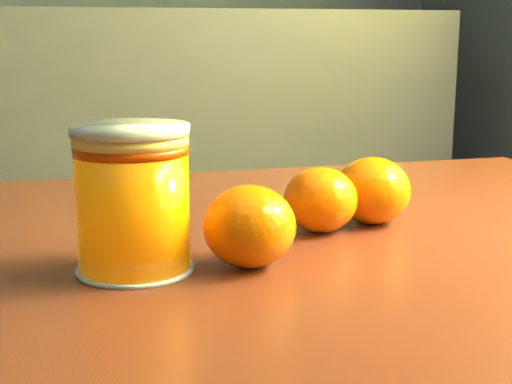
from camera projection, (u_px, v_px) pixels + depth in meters
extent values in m
cube|color=maroon|center=(247.00, 264.00, 0.57)|extent=(0.95, 0.70, 0.04)
cylinder|color=orange|center=(133.00, 209.00, 0.49)|extent=(0.08, 0.08, 0.09)
cylinder|color=#F3CB63|center=(131.00, 140.00, 0.48)|extent=(0.08, 0.08, 0.01)
cylinder|color=silver|center=(130.00, 131.00, 0.48)|extent=(0.08, 0.08, 0.01)
ellipsoid|color=orange|center=(321.00, 200.00, 0.60)|extent=(0.08, 0.08, 0.05)
ellipsoid|color=orange|center=(373.00, 190.00, 0.62)|extent=(0.07, 0.07, 0.06)
ellipsoid|color=orange|center=(249.00, 226.00, 0.50)|extent=(0.09, 0.09, 0.06)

